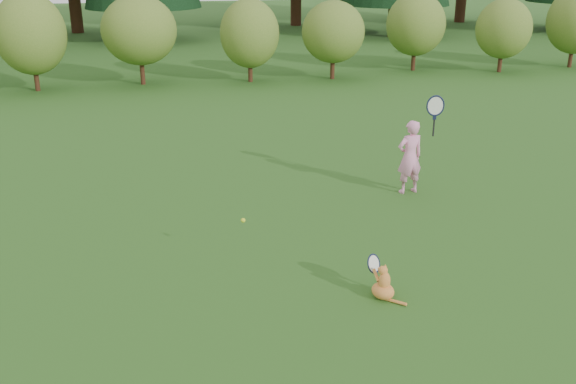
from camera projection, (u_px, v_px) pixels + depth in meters
name	position (u px, v px, depth m)	size (l,w,h in m)	color
ground	(288.00, 265.00, 8.23)	(100.00, 100.00, 0.00)	#225317
shrub_row	(186.00, 36.00, 19.57)	(28.00, 3.00, 2.80)	#507223
child	(411.00, 155.00, 10.53)	(0.69, 0.38, 1.85)	pink
cat	(383.00, 281.00, 7.40)	(0.39, 0.63, 0.56)	#C75826
tennis_ball	(243.00, 220.00, 8.11)	(0.06, 0.06, 0.06)	#CDE01A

